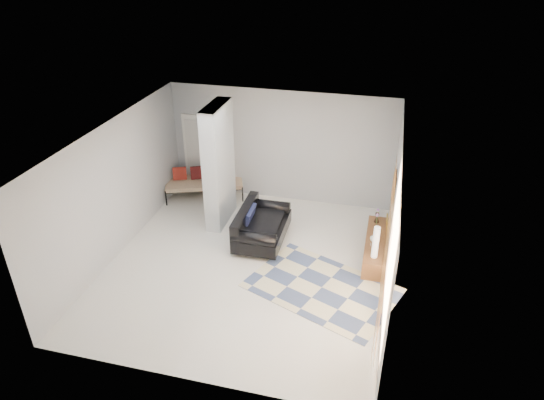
# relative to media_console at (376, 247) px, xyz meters

# --- Properties ---
(floor) EXTENTS (6.00, 6.00, 0.00)m
(floor) POSITION_rel_media_console_xyz_m (-2.52, -1.00, -0.20)
(floor) COLOR white
(floor) RESTS_ON ground
(ceiling) EXTENTS (6.00, 6.00, 0.00)m
(ceiling) POSITION_rel_media_console_xyz_m (-2.52, -1.00, 2.60)
(ceiling) COLOR white
(ceiling) RESTS_ON wall_back
(wall_back) EXTENTS (6.00, 0.00, 6.00)m
(wall_back) POSITION_rel_media_console_xyz_m (-2.52, 2.00, 1.20)
(wall_back) COLOR #BABCBF
(wall_back) RESTS_ON ground
(wall_front) EXTENTS (6.00, 0.00, 6.00)m
(wall_front) POSITION_rel_media_console_xyz_m (-2.52, -4.00, 1.20)
(wall_front) COLOR #BABCBF
(wall_front) RESTS_ON ground
(wall_left) EXTENTS (0.00, 6.00, 6.00)m
(wall_left) POSITION_rel_media_console_xyz_m (-5.27, -1.00, 1.20)
(wall_left) COLOR #BABCBF
(wall_left) RESTS_ON ground
(wall_right) EXTENTS (0.00, 6.00, 6.00)m
(wall_right) POSITION_rel_media_console_xyz_m (0.23, -1.00, 1.20)
(wall_right) COLOR #BABCBF
(wall_right) RESTS_ON ground
(partition_column) EXTENTS (0.35, 1.20, 2.80)m
(partition_column) POSITION_rel_media_console_xyz_m (-3.62, 0.60, 1.20)
(partition_column) COLOR silver
(partition_column) RESTS_ON floor
(hallway_door) EXTENTS (0.85, 0.06, 2.04)m
(hallway_door) POSITION_rel_media_console_xyz_m (-4.62, 1.96, 0.82)
(hallway_door) COLOR white
(hallway_door) RESTS_ON floor
(curtain) EXTENTS (0.00, 2.55, 2.55)m
(curtain) POSITION_rel_media_console_xyz_m (0.15, -2.15, 1.25)
(curtain) COLOR #E9953D
(curtain) RESTS_ON wall_right
(wall_art) EXTENTS (0.04, 0.45, 0.55)m
(wall_art) POSITION_rel_media_console_xyz_m (0.20, -0.00, 1.45)
(wall_art) COLOR #331B0D
(wall_art) RESTS_ON wall_right
(media_console) EXTENTS (0.45, 1.86, 0.80)m
(media_console) POSITION_rel_media_console_xyz_m (0.00, 0.00, 0.00)
(media_console) COLOR brown
(media_console) RESTS_ON floor
(loveseat) EXTENTS (0.99, 1.67, 0.76)m
(loveseat) POSITION_rel_media_console_xyz_m (-2.52, -0.04, 0.15)
(loveseat) COLOR silver
(loveseat) RESTS_ON floor
(daybed) EXTENTS (2.09, 1.43, 0.77)m
(daybed) POSITION_rel_media_console_xyz_m (-4.45, 1.61, 0.21)
(daybed) COLOR black
(daybed) RESTS_ON floor
(area_rug) EXTENTS (3.16, 2.66, 0.01)m
(area_rug) POSITION_rel_media_console_xyz_m (-0.92, -1.36, -0.20)
(area_rug) COLOR beige
(area_rug) RESTS_ON floor
(cylinder_lamp) EXTENTS (0.12, 0.12, 0.67)m
(cylinder_lamp) POSITION_rel_media_console_xyz_m (-0.02, -0.65, 0.53)
(cylinder_lamp) COLOR beige
(cylinder_lamp) RESTS_ON media_console
(bronze_figurine) EXTENTS (0.12, 0.12, 0.24)m
(bronze_figurine) POSITION_rel_media_console_xyz_m (-0.05, 0.68, 0.32)
(bronze_figurine) COLOR black
(bronze_figurine) RESTS_ON media_console
(vase) EXTENTS (0.20, 0.20, 0.19)m
(vase) POSITION_rel_media_console_xyz_m (-0.05, -0.11, 0.29)
(vase) COLOR white
(vase) RESTS_ON media_console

